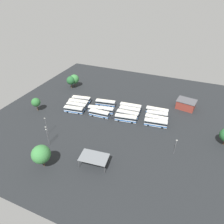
# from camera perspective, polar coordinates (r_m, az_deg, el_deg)

# --- Properties ---
(ground_plane) EXTENTS (123.50, 123.50, 0.00)m
(ground_plane) POSITION_cam_1_polar(r_m,az_deg,el_deg) (106.79, 0.88, -0.30)
(ground_plane) COLOR black
(bus_row0_slot0) EXTENTS (11.95, 3.20, 3.53)m
(bus_row0_slot0) POSITION_cam_1_polar(r_m,az_deg,el_deg) (107.95, 13.18, 0.31)
(bus_row0_slot0) COLOR silver
(bus_row0_slot0) RESTS_ON ground_plane
(bus_row0_slot1) EXTENTS (11.13, 3.91, 3.53)m
(bus_row0_slot1) POSITION_cam_1_polar(r_m,az_deg,el_deg) (104.83, 13.15, -0.79)
(bus_row0_slot1) COLOR silver
(bus_row0_slot1) RESTS_ON ground_plane
(bus_row0_slot2) EXTENTS (11.56, 3.14, 3.53)m
(bus_row0_slot2) POSITION_cam_1_polar(r_m,az_deg,el_deg) (101.48, 12.95, -2.02)
(bus_row0_slot2) COLOR silver
(bus_row0_slot2) RESTS_ON ground_plane
(bus_row0_slot3) EXTENTS (11.48, 4.00, 3.53)m
(bus_row0_slot3) POSITION_cam_1_polar(r_m,az_deg,el_deg) (98.62, 12.77, -3.17)
(bus_row0_slot3) COLOR silver
(bus_row0_slot3) RESTS_ON ground_plane
(bus_row1_slot0) EXTENTS (12.16, 3.56, 3.53)m
(bus_row1_slot0) POSITION_cam_1_polar(r_m,az_deg,el_deg) (109.17, 5.51, 1.53)
(bus_row1_slot0) COLOR silver
(bus_row1_slot0) RESTS_ON ground_plane
(bus_row1_slot1) EXTENTS (11.57, 3.39, 3.53)m
(bus_row1_slot1) POSITION_cam_1_polar(r_m,az_deg,el_deg) (106.06, 5.23, 0.49)
(bus_row1_slot1) COLOR silver
(bus_row1_slot1) RESTS_ON ground_plane
(bus_row1_slot2) EXTENTS (11.87, 3.32, 3.53)m
(bus_row1_slot2) POSITION_cam_1_polar(r_m,az_deg,el_deg) (102.90, 4.63, -0.62)
(bus_row1_slot2) COLOR silver
(bus_row1_slot2) RESTS_ON ground_plane
(bus_row1_slot3) EXTENTS (11.49, 4.24, 3.53)m
(bus_row1_slot3) POSITION_cam_1_polar(r_m,az_deg,el_deg) (99.72, 4.09, -1.84)
(bus_row1_slot3) COLOR silver
(bus_row1_slot3) RESTS_ON ground_plane
(bus_row2_slot0) EXTENTS (11.74, 4.35, 3.53)m
(bus_row2_slot0) POSITION_cam_1_polar(r_m,az_deg,el_deg) (112.37, -1.95, 2.69)
(bus_row2_slot0) COLOR silver
(bus_row2_slot0) RESTS_ON ground_plane
(bus_row2_slot2) EXTENTS (14.41, 4.97, 3.53)m
(bus_row2_slot2) POSITION_cam_1_polar(r_m,az_deg,el_deg) (106.33, -3.30, 0.68)
(bus_row2_slot2) COLOR silver
(bus_row2_slot2) RESTS_ON ground_plane
(bus_row2_slot3) EXTENTS (11.02, 3.08, 3.53)m
(bus_row2_slot3) POSITION_cam_1_polar(r_m,az_deg,el_deg) (103.21, -3.82, -0.47)
(bus_row2_slot3) COLOR silver
(bus_row2_slot3) RESTS_ON ground_plane
(bus_row3_slot0) EXTENTS (11.38, 4.46, 3.53)m
(bus_row3_slot0) POSITION_cam_1_polar(r_m,az_deg,el_deg) (117.48, -9.06, 3.74)
(bus_row3_slot0) COLOR silver
(bus_row3_slot0) RESTS_ON ground_plane
(bus_row3_slot1) EXTENTS (11.99, 4.00, 3.53)m
(bus_row3_slot1) POSITION_cam_1_polar(r_m,az_deg,el_deg) (114.25, -9.88, 2.73)
(bus_row3_slot1) COLOR silver
(bus_row3_slot1) RESTS_ON ground_plane
(bus_row3_slot2) EXTENTS (11.63, 3.72, 3.53)m
(bus_row3_slot2) POSITION_cam_1_polar(r_m,az_deg,el_deg) (111.33, -10.49, 1.77)
(bus_row3_slot2) COLOR silver
(bus_row3_slot2) RESTS_ON ground_plane
(bus_row3_slot3) EXTENTS (11.14, 4.07, 3.53)m
(bus_row3_slot3) POSITION_cam_1_polar(r_m,az_deg,el_deg) (108.29, -11.26, 0.69)
(bus_row3_slot3) COLOR silver
(bus_row3_slot3) RESTS_ON ground_plane
(depot_building) EXTENTS (11.40, 9.37, 5.20)m
(depot_building) POSITION_cam_1_polar(r_m,az_deg,el_deg) (117.42, 21.02, 2.15)
(depot_building) COLOR maroon
(depot_building) RESTS_ON ground_plane
(maintenance_shelter) EXTENTS (11.65, 7.87, 4.01)m
(maintenance_shelter) POSITION_cam_1_polar(r_m,az_deg,el_deg) (76.67, -5.36, -13.21)
(maintenance_shelter) COLOR slate
(maintenance_shelter) RESTS_ON ground_plane
(lamp_post_mid_lot) EXTENTS (0.56, 0.28, 9.14)m
(lamp_post_mid_lot) POSITION_cam_1_polar(r_m,az_deg,el_deg) (89.08, -18.62, -6.29)
(lamp_post_mid_lot) COLOR slate
(lamp_post_mid_lot) RESTS_ON ground_plane
(lamp_post_far_corner) EXTENTS (0.56, 0.28, 8.77)m
(lamp_post_far_corner) POSITION_cam_1_polar(r_m,az_deg,el_deg) (88.17, -18.51, -6.89)
(lamp_post_far_corner) COLOR slate
(lamp_post_far_corner) RESTS_ON ground_plane
(lamp_post_by_building) EXTENTS (0.56, 0.28, 7.49)m
(lamp_post_by_building) POSITION_cam_1_polar(r_m,az_deg,el_deg) (84.32, 18.25, -9.59)
(lamp_post_by_building) COLOR slate
(lamp_post_by_building) RESTS_ON ground_plane
(lamp_post_near_entrance) EXTENTS (0.56, 0.28, 8.84)m
(lamp_post_near_entrance) POSITION_cam_1_polar(r_m,az_deg,el_deg) (94.93, -18.86, -3.70)
(lamp_post_near_entrance) COLOR slate
(lamp_post_near_entrance) RESTS_ON ground_plane
(tree_south_edge) EXTENTS (4.86, 4.86, 7.86)m
(tree_south_edge) POSITION_cam_1_polar(r_m,az_deg,el_deg) (113.98, -21.59, 2.69)
(tree_south_edge) COLOR brown
(tree_south_edge) RESTS_ON ground_plane
(tree_east_edge) EXTENTS (6.26, 6.26, 8.77)m
(tree_east_edge) POSITION_cam_1_polar(r_m,az_deg,el_deg) (135.61, -11.07, 9.53)
(tree_east_edge) COLOR brown
(tree_east_edge) RESTS_ON ground_plane
(tree_north_edge) EXTENTS (7.15, 7.15, 10.03)m
(tree_north_edge) POSITION_cam_1_polar(r_m,az_deg,el_deg) (78.48, -20.26, -11.65)
(tree_north_edge) COLOR brown
(tree_north_edge) RESTS_ON ground_plane
(tree_west_edge) EXTENTS (5.64, 5.64, 8.54)m
(tree_west_edge) POSITION_cam_1_polar(r_m,az_deg,el_deg) (133.84, -12.08, 9.12)
(tree_west_edge) COLOR brown
(tree_west_edge) RESTS_ON ground_plane
(puddle_between_rows) EXTENTS (3.67, 3.67, 0.01)m
(puddle_between_rows) POSITION_cam_1_polar(r_m,az_deg,el_deg) (114.84, -0.70, 2.36)
(puddle_between_rows) COLOR black
(puddle_between_rows) RESTS_ON ground_plane
(puddle_back_corner) EXTENTS (4.16, 4.16, 0.01)m
(puddle_back_corner) POSITION_cam_1_polar(r_m,az_deg,el_deg) (119.63, -6.74, 3.50)
(puddle_back_corner) COLOR black
(puddle_back_corner) RESTS_ON ground_plane
(puddle_near_shelter) EXTENTS (2.10, 2.10, 0.01)m
(puddle_near_shelter) POSITION_cam_1_polar(r_m,az_deg,el_deg) (103.07, 0.10, -1.69)
(puddle_near_shelter) COLOR black
(puddle_near_shelter) RESTS_ON ground_plane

